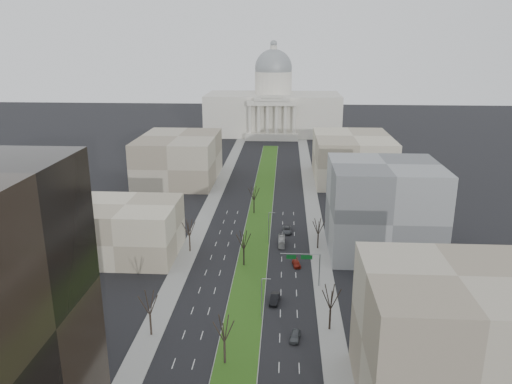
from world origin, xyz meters
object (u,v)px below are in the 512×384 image
at_px(car_grey_near, 295,336).
at_px(car_red, 296,264).
at_px(car_grey_far, 287,230).
at_px(car_black, 275,299).
at_px(box_van, 282,241).

xyz_separation_m(car_grey_near, car_red, (0.77, 32.46, -0.09)).
bearing_deg(car_grey_far, car_grey_near, -88.08).
distance_m(car_grey_near, car_red, 32.46).
relative_size(car_grey_near, car_black, 0.82).
relative_size(car_black, car_red, 1.19).
bearing_deg(car_red, car_black, -114.32).
bearing_deg(box_van, car_grey_far, 80.50).
height_order(car_black, car_grey_far, car_black).
height_order(car_grey_near, box_van, box_van).
relative_size(car_grey_near, car_red, 0.97).
relative_size(car_black, car_grey_far, 0.92).
bearing_deg(box_van, car_grey_near, -86.58).
height_order(car_grey_near, car_red, car_grey_near).
xyz_separation_m(car_grey_near, box_van, (-3.10, 45.91, 0.31)).
distance_m(car_grey_near, car_grey_far, 55.41).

